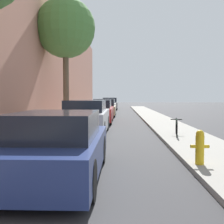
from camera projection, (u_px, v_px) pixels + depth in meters
name	position (u px, v px, depth m)	size (l,w,h in m)	color
ground_plane	(113.00, 124.00, 15.65)	(120.00, 120.00, 0.00)	#333335
sidewalk_left	(63.00, 123.00, 15.74)	(2.00, 52.00, 0.12)	gray
sidewalk_right	(164.00, 123.00, 15.56)	(2.00, 52.00, 0.12)	gray
building_facade_left	(39.00, 48.00, 15.54)	(0.70, 52.00, 8.75)	tan
parked_car_navy	(58.00, 147.00, 5.26)	(1.69, 3.92, 1.29)	black
parked_car_silver	(87.00, 118.00, 11.36)	(1.71, 4.70, 1.44)	black
parked_car_red	(98.00, 112.00, 16.58)	(1.82, 4.47, 1.38)	black
parked_car_champagne	(105.00, 108.00, 22.21)	(1.81, 4.23, 1.39)	black
parked_car_white	(107.00, 106.00, 27.28)	(1.74, 4.63, 1.36)	black
parked_car_grey	(110.00, 104.00, 33.22)	(1.83, 4.18, 1.46)	black
street_tree_far	(65.00, 29.00, 15.15)	(3.32, 3.32, 6.95)	brown
fire_hydrant	(200.00, 147.00, 5.87)	(0.40, 0.18, 0.75)	gold
bicycle	(177.00, 127.00, 10.28)	(0.44, 1.55, 0.64)	black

